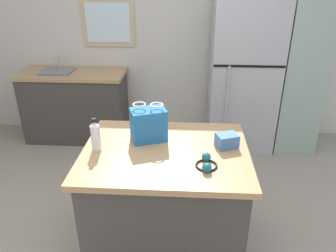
{
  "coord_description": "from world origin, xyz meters",
  "views": [
    {
      "loc": [
        0.34,
        -2.02,
        2.11
      ],
      "look_at": [
        0.19,
        0.36,
        0.96
      ],
      "focal_mm": 35.11,
      "sensor_mm": 36.0,
      "label": 1
    }
  ],
  "objects_px": {
    "tall_cabinet": "(302,60)",
    "ear_defenders": "(206,163)",
    "shopping_bag": "(149,124)",
    "bottle": "(96,136)",
    "kitchen_island": "(166,199)",
    "refrigerator": "(243,77)",
    "small_box": "(227,141)"
  },
  "relations": [
    {
      "from": "refrigerator",
      "to": "bottle",
      "type": "relative_size",
      "value": 7.26
    },
    {
      "from": "shopping_bag",
      "to": "small_box",
      "type": "xyz_separation_m",
      "value": [
        0.59,
        -0.08,
        -0.08
      ]
    },
    {
      "from": "kitchen_island",
      "to": "ear_defenders",
      "type": "xyz_separation_m",
      "value": [
        0.29,
        -0.2,
        0.47
      ]
    },
    {
      "from": "tall_cabinet",
      "to": "ear_defenders",
      "type": "height_order",
      "value": "tall_cabinet"
    },
    {
      "from": "bottle",
      "to": "small_box",
      "type": "bearing_deg",
      "value": 6.24
    },
    {
      "from": "refrigerator",
      "to": "bottle",
      "type": "xyz_separation_m",
      "value": [
        -1.33,
        -1.87,
        0.11
      ]
    },
    {
      "from": "bottle",
      "to": "ear_defenders",
      "type": "bearing_deg",
      "value": -12.39
    },
    {
      "from": "tall_cabinet",
      "to": "small_box",
      "type": "distance_m",
      "value": 2.06
    },
    {
      "from": "refrigerator",
      "to": "ear_defenders",
      "type": "relative_size",
      "value": 9.12
    },
    {
      "from": "kitchen_island",
      "to": "bottle",
      "type": "height_order",
      "value": "bottle"
    },
    {
      "from": "kitchen_island",
      "to": "bottle",
      "type": "bearing_deg",
      "value": -176.79
    },
    {
      "from": "refrigerator",
      "to": "bottle",
      "type": "height_order",
      "value": "refrigerator"
    },
    {
      "from": "tall_cabinet",
      "to": "ear_defenders",
      "type": "relative_size",
      "value": 11.35
    },
    {
      "from": "tall_cabinet",
      "to": "bottle",
      "type": "relative_size",
      "value": 9.03
    },
    {
      "from": "small_box",
      "to": "ear_defenders",
      "type": "distance_m",
      "value": 0.32
    },
    {
      "from": "shopping_bag",
      "to": "ear_defenders",
      "type": "relative_size",
      "value": 1.51
    },
    {
      "from": "refrigerator",
      "to": "bottle",
      "type": "bearing_deg",
      "value": -125.34
    },
    {
      "from": "kitchen_island",
      "to": "ear_defenders",
      "type": "relative_size",
      "value": 6.07
    },
    {
      "from": "kitchen_island",
      "to": "shopping_bag",
      "type": "bearing_deg",
      "value": 131.81
    },
    {
      "from": "refrigerator",
      "to": "shopping_bag",
      "type": "xyz_separation_m",
      "value": [
        -0.96,
        -1.69,
        0.13
      ]
    },
    {
      "from": "ear_defenders",
      "to": "refrigerator",
      "type": "bearing_deg",
      "value": 75.3
    },
    {
      "from": "tall_cabinet",
      "to": "shopping_bag",
      "type": "relative_size",
      "value": 7.5
    },
    {
      "from": "kitchen_island",
      "to": "refrigerator",
      "type": "bearing_deg",
      "value": 65.86
    },
    {
      "from": "ear_defenders",
      "to": "kitchen_island",
      "type": "bearing_deg",
      "value": 145.12
    },
    {
      "from": "shopping_bag",
      "to": "small_box",
      "type": "relative_size",
      "value": 2.01
    },
    {
      "from": "shopping_bag",
      "to": "bottle",
      "type": "distance_m",
      "value": 0.41
    },
    {
      "from": "shopping_bag",
      "to": "ear_defenders",
      "type": "height_order",
      "value": "shopping_bag"
    },
    {
      "from": "small_box",
      "to": "ear_defenders",
      "type": "height_order",
      "value": "small_box"
    },
    {
      "from": "small_box",
      "to": "bottle",
      "type": "height_order",
      "value": "bottle"
    },
    {
      "from": "refrigerator",
      "to": "small_box",
      "type": "relative_size",
      "value": 12.11
    },
    {
      "from": "tall_cabinet",
      "to": "refrigerator",
      "type": "bearing_deg",
      "value": -179.98
    },
    {
      "from": "refrigerator",
      "to": "ear_defenders",
      "type": "height_order",
      "value": "refrigerator"
    }
  ]
}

